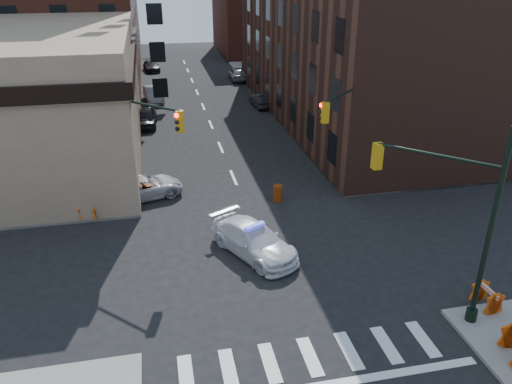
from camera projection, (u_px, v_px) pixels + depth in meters
name	position (u px, v px, depth m)	size (l,w,h in m)	color
ground	(268.00, 258.00, 24.18)	(140.00, 140.00, 0.00)	black
sidewalk_ne	(397.00, 84.00, 57.48)	(34.00, 54.50, 0.15)	gray
commercial_row_ne	(355.00, 37.00, 43.60)	(14.00, 34.00, 14.00)	#48281D
filler_ne	(271.00, 11.00, 75.68)	(16.00, 16.00, 12.00)	brown
signal_pole_se	(461.00, 213.00, 18.46)	(5.40, 5.27, 8.00)	black
signal_pole_nw	(136.00, 145.00, 25.99)	(3.58, 3.67, 8.00)	black
signal_pole_ne	(347.00, 131.00, 28.18)	(3.67, 3.58, 8.00)	black
tree_ne_near	(283.00, 72.00, 47.16)	(3.00, 3.00, 4.85)	black
tree_ne_far	(264.00, 57.00, 54.25)	(3.00, 3.00, 4.85)	black
police_car	(254.00, 240.00, 24.22)	(2.11, 5.18, 1.50)	white
pickup	(144.00, 187.00, 30.06)	(2.20, 4.77, 1.33)	#B8B9BD
parked_car_wnear	(146.00, 117.00, 43.06)	(1.76, 4.37, 1.49)	black
parked_car_wfar	(153.00, 94.00, 50.38)	(1.61, 4.63, 1.53)	#9B9DA4
parked_car_wdeep	(151.00, 66.00, 64.47)	(1.80, 4.43, 1.28)	black
parked_car_enear	(260.00, 100.00, 48.70)	(1.36, 3.91, 1.29)	black
parked_car_efar	(238.00, 74.00, 59.46)	(1.83, 4.55, 1.55)	gray
pedestrian_a	(109.00, 192.00, 28.40)	(0.69, 0.45, 1.89)	black
pedestrian_b	(76.00, 201.00, 27.28)	(0.93, 0.73, 1.92)	black
pedestrian_c	(18.00, 188.00, 29.32)	(0.94, 0.39, 1.60)	#202330
barrel_road	(278.00, 193.00, 29.66)	(0.57, 0.57, 1.01)	red
barrel_bank	(149.00, 192.00, 29.91)	(0.53, 0.53, 0.94)	#E4440A
barricade_se_a	(487.00, 297.00, 20.33)	(1.25, 0.63, 0.94)	#D5600A
barricade_nw_a	(131.00, 193.00, 29.29)	(1.36, 0.68, 1.02)	#E64C0A
barricade_nw_b	(88.00, 212.00, 27.36)	(1.07, 0.54, 0.80)	red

